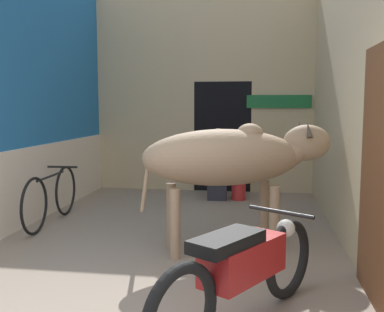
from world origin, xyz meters
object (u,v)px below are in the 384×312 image
Objects in this scene: motorcycle_near at (243,268)px; bicycle at (51,197)px; plastic_stool at (239,186)px; cow at (233,158)px; shopkeeper_seated at (218,162)px.

bicycle is (-2.69, 2.50, -0.07)m from motorcycle_near.
bicycle reaches higher than plastic_stool.
motorcycle_near reaches higher than bicycle.
cow is 2.84m from plastic_stool.
cow is at bearing -17.01° from bicycle.
bicycle is at bearing -136.58° from shopkeeper_seated.
cow is 4.78× the size of plastic_stool.
cow reaches higher than shopkeeper_seated.
motorcycle_near is at bearing -82.36° from shopkeeper_seated.
shopkeeper_seated is 0.54m from plastic_stool.
plastic_stool is at bearing 91.11° from cow.
cow is 2.80m from shopkeeper_seated.
shopkeeper_seated is 2.69× the size of plastic_stool.
cow reaches higher than plastic_stool.
shopkeeper_seated reaches higher than bicycle.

